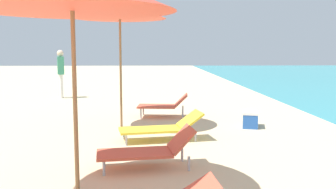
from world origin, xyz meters
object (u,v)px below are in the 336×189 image
at_px(lounger_farthest_shoreside, 164,105).
at_px(person_walking_near, 61,69).
at_px(umbrella_farthest, 120,9).
at_px(lounger_second_shoreside, 148,149).
at_px(cooler_box, 250,119).
at_px(lounger_farthest_inland, 162,127).

distance_m(lounger_farthest_shoreside, person_walking_near, 5.34).
bearing_deg(umbrella_farthest, lounger_farthest_shoreside, 50.52).
bearing_deg(lounger_second_shoreside, cooler_box, -136.04).
bearing_deg(lounger_second_shoreside, lounger_farthest_shoreside, -102.38).
height_order(lounger_farthest_shoreside, cooler_box, lounger_farthest_shoreside).
height_order(lounger_farthest_inland, cooler_box, lounger_farthest_inland).
distance_m(lounger_second_shoreside, lounger_farthest_shoreside, 4.11).
relative_size(lounger_farthest_inland, cooler_box, 2.62).
bearing_deg(cooler_box, lounger_farthest_shoreside, 145.30).
distance_m(umbrella_farthest, cooler_box, 3.72).
height_order(person_walking_near, cooler_box, person_walking_near).
distance_m(lounger_second_shoreside, lounger_farthest_inland, 1.67).
bearing_deg(cooler_box, lounger_farthest_inland, -149.84).
height_order(lounger_second_shoreside, cooler_box, lounger_second_shoreside).
bearing_deg(umbrella_farthest, cooler_box, -2.31).
distance_m(umbrella_farthest, person_walking_near, 5.93).
bearing_deg(lounger_second_shoreside, person_walking_near, -75.98).
xyz_separation_m(lounger_second_shoreside, umbrella_farthest, (-0.64, 2.91, 2.29)).
xyz_separation_m(lounger_second_shoreside, cooler_box, (2.21, 2.80, -0.09)).
distance_m(lounger_farthest_shoreside, cooler_box, 2.29).
distance_m(person_walking_near, cooler_box, 7.58).
bearing_deg(person_walking_near, umbrella_farthest, 100.28).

